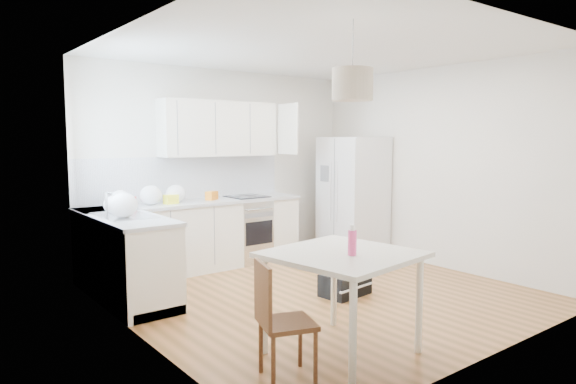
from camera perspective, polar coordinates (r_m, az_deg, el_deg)
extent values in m
plane|color=brown|center=(5.92, 3.57, -11.17)|extent=(4.20, 4.20, 0.00)
plane|color=white|center=(5.73, 3.75, 15.57)|extent=(4.20, 4.20, 0.00)
plane|color=silver|center=(7.37, -7.20, 2.88)|extent=(4.20, 0.00, 4.20)
plane|color=silver|center=(4.57, -16.54, 0.78)|extent=(0.00, 4.20, 4.20)
plane|color=silver|center=(7.23, 16.27, 2.62)|extent=(0.00, 4.20, 4.20)
cube|color=#BFE0F9|center=(5.64, -20.81, 5.66)|extent=(0.02, 1.00, 1.00)
cube|color=white|center=(6.93, -10.13, -4.95)|extent=(3.00, 0.60, 0.88)
cube|color=white|center=(5.92, -17.79, -7.02)|extent=(0.60, 1.80, 0.88)
cube|color=#ABADB0|center=(6.86, -10.20, -1.17)|extent=(3.02, 0.64, 0.04)
cube|color=#ABADB0|center=(5.84, -17.94, -2.62)|extent=(0.64, 1.82, 0.04)
cube|color=white|center=(7.09, -11.34, 1.55)|extent=(3.00, 0.01, 0.58)
cube|color=white|center=(5.71, -20.81, 0.23)|extent=(0.01, 1.80, 0.58)
cube|color=white|center=(7.15, -7.64, 6.99)|extent=(1.70, 0.32, 0.75)
cube|color=beige|center=(4.17, 6.07, -6.94)|extent=(1.20, 1.20, 0.04)
cylinder|color=white|center=(3.69, 7.21, -15.47)|extent=(0.06, 0.06, 0.80)
cylinder|color=white|center=(4.40, 14.38, -12.05)|extent=(0.06, 0.06, 0.80)
cylinder|color=white|center=(4.25, -2.66, -12.49)|extent=(0.06, 0.06, 0.80)
cylinder|color=white|center=(4.88, 5.12, -10.07)|extent=(0.06, 0.06, 0.80)
cylinder|color=#EC4183|center=(4.04, 7.16, -5.34)|extent=(0.09, 0.09, 0.24)
cube|color=black|center=(5.85, 6.35, -10.14)|extent=(0.57, 0.41, 0.25)
cylinder|color=#C4B297|center=(4.29, 7.18, 11.77)|extent=(0.37, 0.37, 0.26)
ellipsoid|color=white|center=(6.46, -18.17, -0.72)|extent=(0.23, 0.19, 0.21)
ellipsoid|color=white|center=(6.57, -15.01, -0.35)|extent=(0.27, 0.23, 0.24)
ellipsoid|color=white|center=(6.74, -12.38, -0.18)|extent=(0.26, 0.22, 0.23)
ellipsoid|color=white|center=(6.01, -18.89, -1.31)|extent=(0.21, 0.18, 0.19)
ellipsoid|color=white|center=(5.59, -17.82, -1.41)|extent=(0.29, 0.25, 0.27)
cube|color=orange|center=(6.96, -8.48, -0.40)|extent=(0.20, 0.17, 0.12)
cube|color=#FFF328|center=(6.63, -12.88, -0.79)|extent=(0.19, 0.13, 0.12)
cube|color=red|center=(6.57, -17.32, -1.01)|extent=(0.19, 0.15, 0.11)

